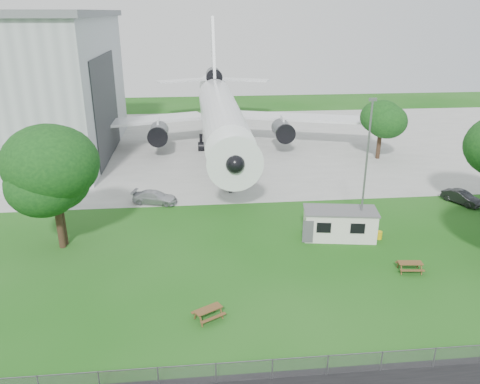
{
  "coord_description": "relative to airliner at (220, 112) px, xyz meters",
  "views": [
    {
      "loc": [
        -5.66,
        -28.96,
        18.4
      ],
      "look_at": [
        -1.99,
        8.0,
        4.0
      ],
      "focal_mm": 35.0,
      "sensor_mm": 36.0,
      "label": 1
    }
  ],
  "objects": [
    {
      "name": "picnic_west",
      "position": [
        -3.2,
        -39.75,
        -5.27
      ],
      "size": [
        2.3,
        2.19,
        0.76
      ],
      "primitive_type": null,
      "rotation": [
        0.0,
        0.0,
        0.51
      ],
      "color": "brown",
      "rests_on": "ground"
    },
    {
      "name": "tree_west_small",
      "position": [
        -14.96,
        -28.75,
        0.14
      ],
      "size": [
        7.27,
        7.27,
        9.05
      ],
      "color": "#382619",
      "rests_on": "ground"
    },
    {
      "name": "site_cabin",
      "position": [
        8.5,
        -29.34,
        -3.96
      ],
      "size": [
        6.92,
        3.62,
        2.62
      ],
      "color": "silver",
      "rests_on": "ground"
    },
    {
      "name": "car_apron_van",
      "position": [
        -7.94,
        -19.93,
        -4.61
      ],
      "size": [
        4.85,
        2.88,
        1.32
      ],
      "primitive_type": "imported",
      "rotation": [
        0.0,
        0.0,
        1.33
      ],
      "color": "#B2B5BA",
      "rests_on": "ground"
    },
    {
      "name": "tree_far_apron",
      "position": [
        20.57,
        -7.03,
        0.0
      ],
      "size": [
        5.89,
        5.89,
        8.23
      ],
      "color": "#382619",
      "rests_on": "ground"
    },
    {
      "name": "airliner",
      "position": [
        0.0,
        0.0,
        0.0
      ],
      "size": [
        46.36,
        47.73,
        17.69
      ],
      "color": "white",
      "rests_on": "ground"
    },
    {
      "name": "fence",
      "position": [
        2.0,
        -45.36,
        -5.27
      ],
      "size": [
        58.0,
        0.04,
        1.3
      ],
      "primitive_type": "cube",
      "color": "gray",
      "rests_on": "ground"
    },
    {
      "name": "concrete_apron",
      "position": [
        2.0,
        2.14,
        -5.25
      ],
      "size": [
        120.0,
        46.0,
        0.03
      ],
      "primitive_type": "cube",
      "color": "#B7B7B2",
      "rests_on": "ground"
    },
    {
      "name": "car_ne_sedan",
      "position": [
        23.23,
        -23.06,
        -4.62
      ],
      "size": [
        3.1,
        4.14,
        1.31
      ],
      "primitive_type": "imported",
      "rotation": [
        0.0,
        0.0,
        0.49
      ],
      "color": "black",
      "rests_on": "ground"
    },
    {
      "name": "lamp_mast",
      "position": [
        10.2,
        -29.66,
        0.73
      ],
      "size": [
        0.16,
        0.16,
        12.0
      ],
      "primitive_type": "cylinder",
      "color": "slate",
      "rests_on": "ground"
    },
    {
      "name": "picnic_east",
      "position": [
        12.15,
        -35.4,
        -5.27
      ],
      "size": [
        1.95,
        1.68,
        0.76
      ],
      "primitive_type": null,
      "rotation": [
        0.0,
        0.0,
        -0.11
      ],
      "color": "brown",
      "rests_on": "ground"
    },
    {
      "name": "tree_west_big",
      "position": [
        -14.9,
        -28.2,
        1.79
      ],
      "size": [
        7.54,
        7.54,
        10.85
      ],
      "color": "#382619",
      "rests_on": "ground"
    },
    {
      "name": "ground",
      "position": [
        2.0,
        -35.86,
        -5.27
      ],
      "size": [
        160.0,
        160.0,
        0.0
      ],
      "primitive_type": "plane",
      "color": "#306824"
    }
  ]
}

